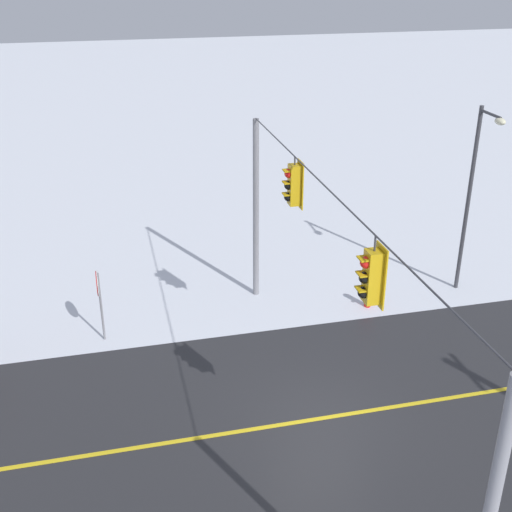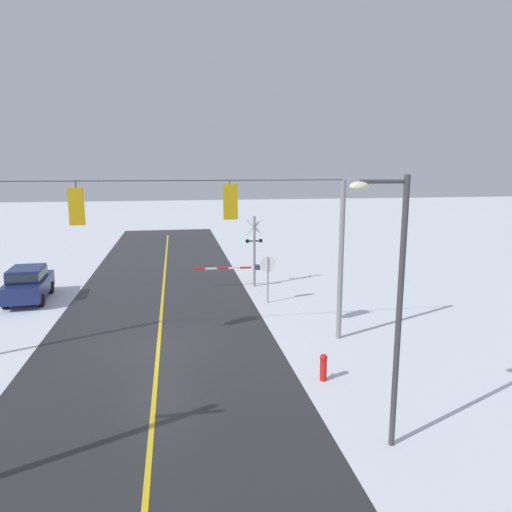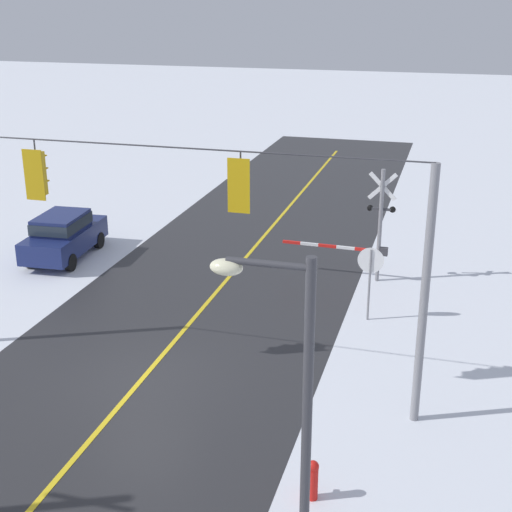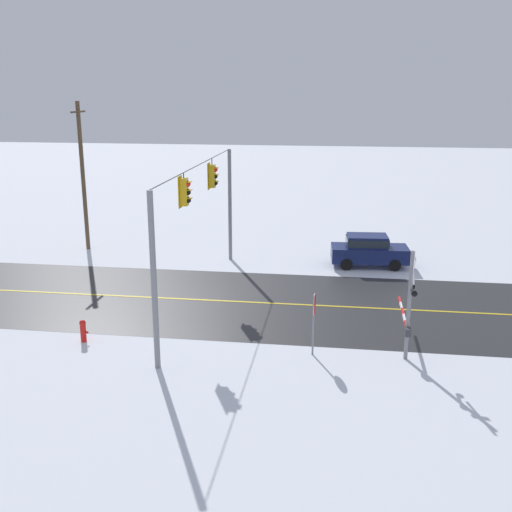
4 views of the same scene
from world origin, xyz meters
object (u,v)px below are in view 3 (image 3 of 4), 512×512
railroad_crossing (372,226)px  streetlamp_near (291,434)px  stop_sign (370,268)px  fire_hydrant (313,479)px  parked_car_navy (63,234)px

railroad_crossing → streetlamp_near: (-0.77, 15.68, 1.93)m
stop_sign → fire_hydrant: (-0.04, 8.75, -1.25)m
streetlamp_near → fire_hydrant: streetlamp_near is taller
streetlamp_near → fire_hydrant: (0.34, -3.62, -3.45)m
stop_sign → parked_car_navy: (11.84, -2.40, -0.76)m
fire_hydrant → streetlamp_near: bearing=95.4°
railroad_crossing → streetlamp_near: streetlamp_near is taller
railroad_crossing → fire_hydrant: size_ratio=4.55×
railroad_crossing → parked_car_navy: size_ratio=0.93×
streetlamp_near → fire_hydrant: size_ratio=7.39×
stop_sign → railroad_crossing: size_ratio=0.59×
railroad_crossing → parked_car_navy: 11.54m
streetlamp_near → parked_car_navy: bearing=-50.4°
stop_sign → parked_car_navy: 12.10m
parked_car_navy → fire_hydrant: parked_car_navy is taller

